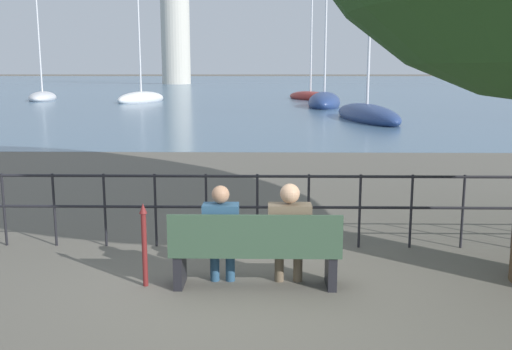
# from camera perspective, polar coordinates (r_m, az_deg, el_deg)

# --- Properties ---
(ground_plane) EXTENTS (1000.00, 1000.00, 0.00)m
(ground_plane) POSITION_cam_1_polar(r_m,az_deg,el_deg) (6.77, -0.08, -10.99)
(ground_plane) COLOR #605B51
(harbor_water) EXTENTS (600.00, 300.00, 0.01)m
(harbor_water) POSITION_cam_1_polar(r_m,az_deg,el_deg) (167.44, 1.00, 9.46)
(harbor_water) COLOR slate
(harbor_water) RESTS_ON ground_plane
(park_bench) EXTENTS (1.95, 0.45, 0.90)m
(park_bench) POSITION_cam_1_polar(r_m,az_deg,el_deg) (6.56, -0.09, -7.63)
(park_bench) COLOR #334C38
(park_bench) RESTS_ON ground_plane
(seated_person_left) EXTENTS (0.41, 0.35, 1.19)m
(seated_person_left) POSITION_cam_1_polar(r_m,az_deg,el_deg) (6.59, -3.50, -5.58)
(seated_person_left) COLOR navy
(seated_person_left) RESTS_ON ground_plane
(seated_person_right) EXTENTS (0.49, 0.35, 1.22)m
(seated_person_right) POSITION_cam_1_polar(r_m,az_deg,el_deg) (6.57, 3.36, -5.47)
(seated_person_right) COLOR brown
(seated_person_right) RESTS_ON ground_plane
(promenade_railing) EXTENTS (15.88, 0.04, 1.05)m
(promenade_railing) POSITION_cam_1_polar(r_m,az_deg,el_deg) (8.00, 0.13, -2.42)
(promenade_railing) COLOR black
(promenade_railing) RESTS_ON ground_plane
(closed_umbrella) EXTENTS (0.09, 0.09, 0.99)m
(closed_umbrella) POSITION_cam_1_polar(r_m,az_deg,el_deg) (6.71, -11.12, -6.42)
(closed_umbrella) COLOR maroon
(closed_umbrella) RESTS_ON ground_plane
(sailboat_0) EXTENTS (3.07, 6.97, 11.19)m
(sailboat_0) POSITION_cam_1_polar(r_m,az_deg,el_deg) (40.82, 6.84, 7.27)
(sailboat_0) COLOR navy
(sailboat_0) RESTS_ON ground_plane
(sailboat_1) EXTENTS (3.12, 5.87, 12.19)m
(sailboat_1) POSITION_cam_1_polar(r_m,az_deg,el_deg) (52.90, -20.56, 7.34)
(sailboat_1) COLOR silver
(sailboat_1) RESTS_ON ground_plane
(sailboat_2) EXTENTS (3.88, 6.22, 11.07)m
(sailboat_2) POSITION_cam_1_polar(r_m,az_deg,el_deg) (47.77, -11.40, 7.55)
(sailboat_2) COLOR white
(sailboat_2) RESTS_ON ground_plane
(sailboat_3) EXTENTS (3.09, 8.44, 10.47)m
(sailboat_3) POSITION_cam_1_polar(r_m,az_deg,el_deg) (29.88, 11.02, 5.95)
(sailboat_3) COLOR navy
(sailboat_3) RESTS_ON ground_plane
(sailboat_4) EXTENTS (4.61, 7.54, 11.86)m
(sailboat_4) POSITION_cam_1_polar(r_m,az_deg,el_deg) (51.01, 5.47, 7.84)
(sailboat_4) COLOR maroon
(sailboat_4) RESTS_ON ground_plane
(harbor_lighthouse) EXTENTS (5.69, 5.69, 27.62)m
(harbor_lighthouse) POSITION_cam_1_polar(r_m,az_deg,el_deg) (117.43, -8.10, 15.28)
(harbor_lighthouse) COLOR beige
(harbor_lighthouse) RESTS_ON ground_plane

